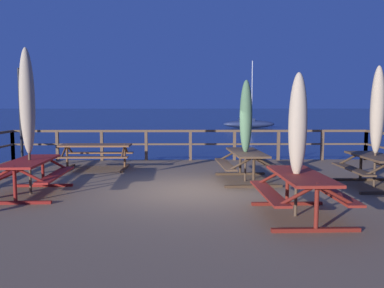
# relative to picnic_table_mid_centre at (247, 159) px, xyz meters

# --- Properties ---
(ground_plane) EXTENTS (600.00, 600.00, 0.00)m
(ground_plane) POSITION_rel_picnic_table_mid_centre_xyz_m (-1.42, -1.15, -1.25)
(ground_plane) COLOR navy
(wooden_deck) EXTENTS (12.90, 10.30, 0.68)m
(wooden_deck) POSITION_rel_picnic_table_mid_centre_xyz_m (-1.42, -1.15, -0.91)
(wooden_deck) COLOR #846647
(wooden_deck) RESTS_ON ground
(railing_waterside_far) EXTENTS (12.70, 0.10, 1.09)m
(railing_waterside_far) POSITION_rel_picnic_table_mid_centre_xyz_m (-1.42, 3.85, 0.17)
(railing_waterside_far) COLOR brown
(railing_waterside_far) RESTS_ON wooden_deck
(picnic_table_mid_centre) EXTENTS (1.50, 2.16, 0.78)m
(picnic_table_mid_centre) POSITION_rel_picnic_table_mid_centre_xyz_m (0.00, 0.00, 0.00)
(picnic_table_mid_centre) COLOR brown
(picnic_table_mid_centre) RESTS_ON wooden_deck
(picnic_table_mid_right) EXTENTS (1.44, 2.04, 0.78)m
(picnic_table_mid_right) POSITION_rel_picnic_table_mid_centre_xyz_m (0.44, -3.36, -0.00)
(picnic_table_mid_right) COLOR maroon
(picnic_table_mid_right) RESTS_ON wooden_deck
(picnic_table_back_left) EXTENTS (1.42, 1.97, 0.78)m
(picnic_table_back_left) POSITION_rel_picnic_table_mid_centre_xyz_m (2.97, -0.84, -0.00)
(picnic_table_back_left) COLOR brown
(picnic_table_back_left) RESTS_ON wooden_deck
(picnic_table_back_right) EXTENTS (1.47, 2.11, 0.78)m
(picnic_table_back_right) POSITION_rel_picnic_table_mid_centre_xyz_m (-4.99, -1.54, -0.00)
(picnic_table_back_right) COLOR maroon
(picnic_table_back_right) RESTS_ON wooden_deck
(picnic_table_mid_left) EXTENTS (2.13, 1.40, 0.78)m
(picnic_table_mid_left) POSITION_rel_picnic_table_mid_centre_xyz_m (-4.34, 1.92, 0.00)
(picnic_table_mid_left) COLOR brown
(picnic_table_mid_left) RESTS_ON wooden_deck
(patio_umbrella_tall_mid_right) EXTENTS (0.32, 0.32, 2.60)m
(patio_umbrella_tall_mid_right) POSITION_rel_picnic_table_mid_centre_xyz_m (-0.04, -0.06, 1.09)
(patio_umbrella_tall_mid_right) COLOR #4C3828
(patio_umbrella_tall_mid_right) RESTS_ON wooden_deck
(patio_umbrella_tall_mid_left) EXTENTS (0.32, 0.32, 2.53)m
(patio_umbrella_tall_mid_left) POSITION_rel_picnic_table_mid_centre_xyz_m (0.38, -3.31, 1.04)
(patio_umbrella_tall_mid_left) COLOR #4C3828
(patio_umbrella_tall_mid_left) RESTS_ON wooden_deck
(patio_umbrella_tall_back_right) EXTENTS (0.32, 0.32, 2.89)m
(patio_umbrella_tall_back_right) POSITION_rel_picnic_table_mid_centre_xyz_m (2.94, -0.87, 1.27)
(patio_umbrella_tall_back_right) COLOR #4C3828
(patio_umbrella_tall_back_right) RESTS_ON wooden_deck
(patio_umbrella_short_back) EXTENTS (0.32, 0.32, 3.20)m
(patio_umbrella_short_back) POSITION_rel_picnic_table_mid_centre_xyz_m (-5.01, -1.50, 1.47)
(patio_umbrella_short_back) COLOR #4C3828
(patio_umbrella_short_back) RESTS_ON wooden_deck
(lamp_post_hooked) EXTENTS (0.51, 0.55, 3.20)m
(lamp_post_hooked) POSITION_rel_picnic_table_mid_centre_xyz_m (-7.04, 3.15, 1.55)
(lamp_post_hooked) COLOR black
(lamp_post_hooked) RESTS_ON wooden_deck
(sailboat_distant) EXTENTS (6.04, 1.84, 7.72)m
(sailboat_distant) POSITION_rel_picnic_table_mid_centre_xyz_m (5.71, 35.74, -0.73)
(sailboat_distant) COLOR navy
(sailboat_distant) RESTS_ON ground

